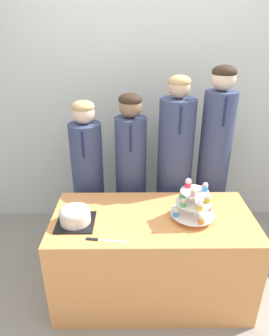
% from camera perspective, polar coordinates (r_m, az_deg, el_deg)
% --- Properties ---
extents(ground_plane, '(16.00, 16.00, 0.00)m').
position_cam_1_polar(ground_plane, '(2.37, 3.63, -28.24)').
color(ground_plane, gray).
extents(wall_back, '(9.00, 0.06, 2.70)m').
position_cam_1_polar(wall_back, '(2.94, 2.41, 14.34)').
color(wall_back, silver).
rests_on(wall_back, ground_plane).
extents(table, '(1.41, 0.68, 0.70)m').
position_cam_1_polar(table, '(2.34, 3.30, -16.35)').
color(table, '#EF9951').
rests_on(table, ground_plane).
extents(round_cake, '(0.25, 0.25, 0.13)m').
position_cam_1_polar(round_cake, '(2.06, -11.27, -8.74)').
color(round_cake, black).
rests_on(round_cake, table).
extents(cake_knife, '(0.25, 0.05, 0.01)m').
position_cam_1_polar(cake_knife, '(1.92, -6.74, -13.45)').
color(cake_knife, silver).
rests_on(cake_knife, table).
extents(cupcake_stand, '(0.30, 0.30, 0.28)m').
position_cam_1_polar(cupcake_stand, '(2.07, 11.22, -6.40)').
color(cupcake_stand, silver).
rests_on(cupcake_stand, table).
extents(student_0, '(0.27, 0.27, 1.39)m').
position_cam_1_polar(student_0, '(2.65, -8.76, -2.84)').
color(student_0, '#384266').
rests_on(student_0, ground_plane).
extents(student_1, '(0.26, 0.27, 1.45)m').
position_cam_1_polar(student_1, '(2.61, -0.69, -2.16)').
color(student_1, '#384266').
rests_on(student_1, ground_plane).
extents(student_2, '(0.29, 0.30, 1.58)m').
position_cam_1_polar(student_2, '(2.61, 7.53, -1.24)').
color(student_2, '#384266').
rests_on(student_2, ground_plane).
extents(student_3, '(0.26, 0.26, 1.65)m').
position_cam_1_polar(student_3, '(2.65, 14.67, -0.08)').
color(student_3, '#384266').
rests_on(student_3, ground_plane).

